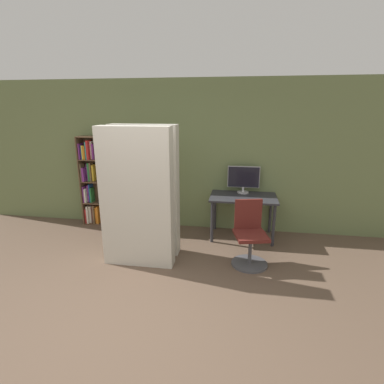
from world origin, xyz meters
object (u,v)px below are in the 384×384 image
at_px(office_chair, 250,239).
at_px(bookshelf, 97,182).
at_px(monitor, 244,178).
at_px(mattress_far, 146,191).
at_px(mattress_near, 137,199).

relative_size(office_chair, bookshelf, 0.55).
distance_m(monitor, mattress_far, 1.78).
height_order(bookshelf, mattress_near, mattress_near).
bearing_deg(mattress_near, office_chair, 9.03).
bearing_deg(mattress_near, monitor, 43.59).
distance_m(monitor, bookshelf, 2.78).
height_order(monitor, mattress_near, mattress_near).
xyz_separation_m(monitor, mattress_near, (-1.47, -1.40, -0.02)).
bearing_deg(mattress_far, mattress_near, -90.00).
height_order(mattress_near, mattress_far, same).
bearing_deg(bookshelf, mattress_near, -47.29).
relative_size(monitor, office_chair, 0.60).
xyz_separation_m(office_chair, mattress_far, (-1.57, 0.15, 0.61)).
xyz_separation_m(mattress_near, mattress_far, (0.00, 0.40, -0.00)).
relative_size(monitor, mattress_far, 0.28).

